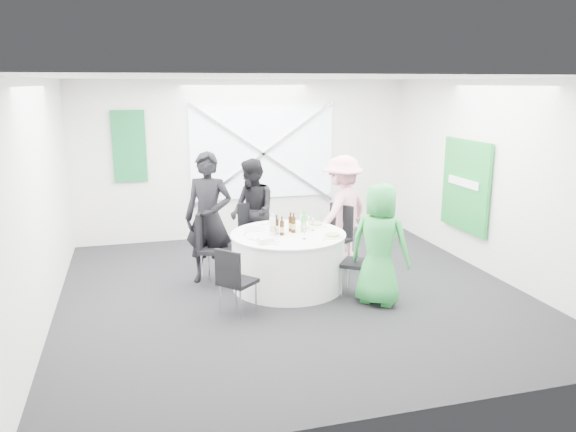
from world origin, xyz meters
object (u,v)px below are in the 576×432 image
object	(u,v)px
chair_back_right	(336,232)
chair_front_right	(365,258)
green_water_bottle	(304,223)
clear_water_bottle	(273,227)
chair_back_left	(211,242)
person_woman_green	(380,244)
person_woman_pink	(342,211)
person_man_back	(252,212)
person_man_back_left	(209,218)
banquet_table	(288,260)
chair_back	(254,229)
chair_front_left	(234,277)

from	to	relation	value
chair_back_right	chair_front_right	distance (m)	1.14
chair_back_right	green_water_bottle	xyz separation A→B (m)	(-0.65, -0.48, 0.30)
chair_back_right	clear_water_bottle	world-z (taller)	clear_water_bottle
chair_back_left	person_woman_green	world-z (taller)	person_woman_green
clear_water_bottle	person_woman_pink	bearing A→B (deg)	30.91
chair_back_right	person_man_back	world-z (taller)	person_man_back
person_woman_green	person_woman_pink	bearing A→B (deg)	-51.19
person_man_back_left	person_woman_pink	world-z (taller)	person_man_back_left
person_man_back	clear_water_bottle	size ratio (longest dim) A/B	5.50
chair_back_left	chair_front_right	distance (m)	2.12
chair_front_right	green_water_bottle	size ratio (longest dim) A/B	3.11
person_woman_green	chair_back_left	bearing A→B (deg)	9.10
chair_front_right	person_man_back_left	distance (m)	2.20
chair_back_right	person_woman_green	world-z (taller)	person_woman_green
banquet_table	person_woman_pink	world-z (taller)	person_woman_pink
clear_water_bottle	person_man_back_left	bearing A→B (deg)	145.08
chair_front_right	green_water_bottle	bearing A→B (deg)	-100.61
chair_back	clear_water_bottle	distance (m)	1.21
banquet_table	chair_back_left	distance (m)	1.09
banquet_table	clear_water_bottle	xyz separation A→B (m)	(-0.23, -0.05, 0.50)
chair_back_left	green_water_bottle	distance (m)	1.30
chair_back_left	person_man_back	world-z (taller)	person_man_back
chair_back_left	chair_front_left	world-z (taller)	chair_back_left
chair_back_left	person_woman_pink	world-z (taller)	person_woman_pink
chair_back	person_man_back	world-z (taller)	person_man_back
chair_back	clear_water_bottle	size ratio (longest dim) A/B	3.21
person_man_back_left	person_woman_green	distance (m)	2.38
chair_back	person_woman_green	world-z (taller)	person_woman_green
chair_back_left	chair_front_right	size ratio (longest dim) A/B	1.13
chair_back	chair_front_left	xyz separation A→B (m)	(-0.66, -1.91, -0.07)
chair_front_right	person_man_back	distance (m)	2.14
chair_back_right	person_man_back_left	bearing A→B (deg)	-119.57
chair_back_left	person_man_back	distance (m)	1.10
person_woman_pink	green_water_bottle	world-z (taller)	person_woman_pink
chair_back	green_water_bottle	bearing A→B (deg)	-78.37
person_woman_green	clear_water_bottle	xyz separation A→B (m)	(-1.17, 0.83, 0.10)
person_man_back	person_woman_pink	world-z (taller)	person_woman_pink
chair_back	green_water_bottle	distance (m)	1.22
chair_back_left	chair_front_left	xyz separation A→B (m)	(0.10, -1.20, -0.12)
banquet_table	chair_back_right	distance (m)	1.05
person_man_back_left	chair_back_left	bearing A→B (deg)	-53.25
chair_back_right	person_woman_green	bearing A→B (deg)	-28.08
person_woman_green	clear_water_bottle	size ratio (longest dim) A/B	5.26
chair_back	chair_back_right	world-z (taller)	chair_back_right
chair_front_right	person_man_back_left	bearing A→B (deg)	-85.32
chair_front_right	chair_back_left	bearing A→B (deg)	-83.69
chair_back_left	green_water_bottle	world-z (taller)	green_water_bottle
banquet_table	chair_front_right	world-z (taller)	chair_front_right
chair_back_left	person_woman_pink	distance (m)	2.08
chair_back_left	chair_back_right	world-z (taller)	chair_back_left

